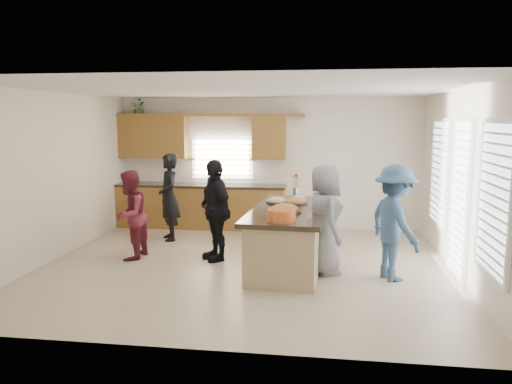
# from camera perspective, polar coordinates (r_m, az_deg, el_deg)

# --- Properties ---
(floor) EXTENTS (6.50, 6.50, 0.00)m
(floor) POSITION_cam_1_polar(r_m,az_deg,el_deg) (8.16, -1.18, -8.39)
(floor) COLOR #C4AE91
(floor) RESTS_ON ground
(room_shell) EXTENTS (6.52, 6.02, 2.81)m
(room_shell) POSITION_cam_1_polar(r_m,az_deg,el_deg) (7.83, -1.22, 5.05)
(room_shell) COLOR silver
(room_shell) RESTS_ON ground
(back_cabinetry) EXTENTS (4.08, 0.66, 2.46)m
(back_cabinetry) POSITION_cam_1_polar(r_m,az_deg,el_deg) (10.89, -6.52, 0.72)
(back_cabinetry) COLOR olive
(back_cabinetry) RESTS_ON ground
(right_wall_glazing) EXTENTS (0.06, 4.00, 2.25)m
(right_wall_glazing) POSITION_cam_1_polar(r_m,az_deg,el_deg) (7.90, 22.36, 0.37)
(right_wall_glazing) COLOR white
(right_wall_glazing) RESTS_ON ground
(island) EXTENTS (1.30, 2.76, 0.95)m
(island) POSITION_cam_1_polar(r_m,az_deg,el_deg) (8.05, 3.87, -5.32)
(island) COLOR tan
(island) RESTS_ON ground
(platter_front) EXTENTS (0.50, 0.50, 0.20)m
(platter_front) POSITION_cam_1_polar(r_m,az_deg,el_deg) (7.58, 3.32, -2.11)
(platter_front) COLOR black
(platter_front) RESTS_ON island
(platter_mid) EXTENTS (0.39, 0.39, 0.16)m
(platter_mid) POSITION_cam_1_polar(r_m,az_deg,el_deg) (8.33, 4.59, -1.17)
(platter_mid) COLOR black
(platter_mid) RESTS_ON island
(platter_back) EXTENTS (0.38, 0.38, 0.15)m
(platter_back) POSITION_cam_1_polar(r_m,az_deg,el_deg) (8.40, 2.40, -1.08)
(platter_back) COLOR black
(platter_back) RESTS_ON island
(salad_bowl) EXTENTS (0.40, 0.40, 0.17)m
(salad_bowl) POSITION_cam_1_polar(r_m,az_deg,el_deg) (6.91, 2.92, -2.59)
(salad_bowl) COLOR #CC5925
(salad_bowl) RESTS_ON island
(clear_cup) EXTENTS (0.08, 0.08, 0.10)m
(clear_cup) POSITION_cam_1_polar(r_m,az_deg,el_deg) (7.03, 6.10, -2.79)
(clear_cup) COLOR white
(clear_cup) RESTS_ON island
(plate_stack) EXTENTS (0.21, 0.21, 0.04)m
(plate_stack) POSITION_cam_1_polar(r_m,az_deg,el_deg) (8.85, 4.99, -0.64)
(plate_stack) COLOR #B897DB
(plate_stack) RESTS_ON island
(flower_vase) EXTENTS (0.14, 0.14, 0.41)m
(flower_vase) POSITION_cam_1_polar(r_m,az_deg,el_deg) (9.14, 4.57, 0.97)
(flower_vase) COLOR silver
(flower_vase) RESTS_ON island
(potted_plant) EXTENTS (0.44, 0.41, 0.39)m
(potted_plant) POSITION_cam_1_polar(r_m,az_deg,el_deg) (11.29, -13.16, 9.38)
(potted_plant) COLOR #396629
(potted_plant) RESTS_ON back_cabinetry
(woman_left_back) EXTENTS (0.65, 0.74, 1.69)m
(woman_left_back) POSITION_cam_1_polar(r_m,az_deg,el_deg) (9.82, -9.90, -0.58)
(woman_left_back) COLOR black
(woman_left_back) RESTS_ON ground
(woman_left_mid) EXTENTS (0.62, 0.77, 1.51)m
(woman_left_mid) POSITION_cam_1_polar(r_m,az_deg,el_deg) (8.63, -14.22, -2.57)
(woman_left_mid) COLOR maroon
(woman_left_mid) RESTS_ON ground
(woman_left_front) EXTENTS (0.93, 1.04, 1.69)m
(woman_left_front) POSITION_cam_1_polar(r_m,az_deg,el_deg) (8.34, -4.71, -2.07)
(woman_left_front) COLOR black
(woman_left_front) RESTS_ON ground
(woman_right_back) EXTENTS (1.03, 1.26, 1.70)m
(woman_right_back) POSITION_cam_1_polar(r_m,az_deg,el_deg) (7.56, 15.58, -3.41)
(woman_right_back) COLOR #335070
(woman_right_back) RESTS_ON ground
(woman_right_front) EXTENTS (0.76, 0.95, 1.69)m
(woman_right_front) POSITION_cam_1_polar(r_m,az_deg,el_deg) (7.66, 7.85, -3.07)
(woman_right_front) COLOR slate
(woman_right_front) RESTS_ON ground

